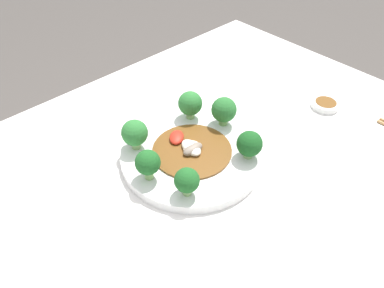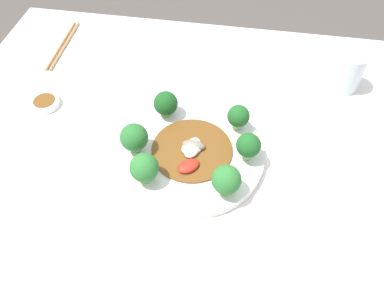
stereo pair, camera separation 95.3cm
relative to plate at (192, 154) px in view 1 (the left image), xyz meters
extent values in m
cube|color=silver|center=(-0.03, 0.04, -0.37)|extent=(1.12, 0.90, 0.72)
cylinder|color=white|center=(0.00, 0.00, 0.00)|extent=(0.30, 0.30, 0.02)
cylinder|color=#89B76B|center=(0.09, 0.08, 0.02)|extent=(0.02, 0.02, 0.02)
sphere|color=#1E5B23|center=(0.09, 0.08, 0.05)|extent=(0.05, 0.05, 0.05)
cylinder|color=#89B76B|center=(-0.07, 0.09, 0.02)|extent=(0.02, 0.02, 0.01)
sphere|color=#19511E|center=(-0.07, 0.09, 0.05)|extent=(0.05, 0.05, 0.05)
cylinder|color=#89B76B|center=(0.08, -0.09, 0.02)|extent=(0.02, 0.02, 0.02)
sphere|color=#2D7533|center=(0.08, -0.09, 0.05)|extent=(0.06, 0.06, 0.06)
cylinder|color=#7AAD5B|center=(0.11, 0.00, 0.02)|extent=(0.02, 0.02, 0.02)
sphere|color=#1E5B23|center=(0.11, 0.00, 0.05)|extent=(0.05, 0.05, 0.05)
cylinder|color=#7AAD5B|center=(-0.11, -0.02, 0.02)|extent=(0.02, 0.02, 0.02)
sphere|color=#286B2D|center=(-0.11, -0.02, 0.05)|extent=(0.06, 0.06, 0.06)
cylinder|color=#89B76B|center=(-0.08, -0.09, 0.02)|extent=(0.02, 0.02, 0.02)
sphere|color=#2D7533|center=(-0.08, -0.09, 0.05)|extent=(0.06, 0.06, 0.06)
cylinder|color=brown|center=(0.00, 0.00, 0.01)|extent=(0.17, 0.17, 0.00)
ellipsoid|color=silver|center=(0.00, 0.00, 0.02)|extent=(0.04, 0.06, 0.02)
ellipsoid|color=red|center=(0.00, -0.05, 0.02)|extent=(0.06, 0.05, 0.01)
ellipsoid|color=gray|center=(0.00, 0.01, 0.02)|extent=(0.05, 0.03, 0.02)
ellipsoid|color=beige|center=(0.00, 0.00, 0.02)|extent=(0.06, 0.05, 0.01)
cylinder|color=white|center=(-0.37, 0.09, 0.00)|extent=(0.07, 0.07, 0.01)
cylinder|color=brown|center=(-0.37, 0.09, 0.00)|extent=(0.05, 0.05, 0.00)
camera|label=1|loc=(0.39, 0.42, 0.55)|focal=35.00mm
camera|label=2|loc=(0.08, -0.48, 0.62)|focal=35.00mm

